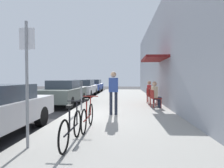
% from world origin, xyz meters
% --- Properties ---
extents(ground_plane, '(60.00, 60.00, 0.00)m').
position_xyz_m(ground_plane, '(0.00, 0.00, 0.00)').
color(ground_plane, '#2D2D30').
extents(sidewalk_slab, '(4.50, 32.00, 0.12)m').
position_xyz_m(sidewalk_slab, '(2.25, 2.00, 0.06)').
color(sidewalk_slab, '#9E9B93').
rests_on(sidewalk_slab, ground_plane).
extents(building_facade, '(1.40, 32.00, 6.05)m').
position_xyz_m(building_facade, '(4.65, 2.01, 3.02)').
color(building_facade, '#999EA8').
rests_on(building_facade, ground_plane).
extents(parked_car_1, '(1.80, 4.40, 1.45)m').
position_xyz_m(parked_car_1, '(-1.10, 3.70, 0.75)').
color(parked_car_1, '#47514C').
rests_on(parked_car_1, ground_plane).
extents(parked_car_2, '(1.80, 4.40, 1.44)m').
position_xyz_m(parked_car_2, '(-1.10, 9.18, 0.74)').
color(parked_car_2, '#B7B7BC').
rests_on(parked_car_2, ground_plane).
extents(parked_car_3, '(1.80, 4.40, 1.44)m').
position_xyz_m(parked_car_3, '(-1.10, 14.50, 0.74)').
color(parked_car_3, navy).
rests_on(parked_car_3, ground_plane).
extents(parking_meter, '(0.12, 0.10, 1.32)m').
position_xyz_m(parking_meter, '(0.45, 1.38, 0.89)').
color(parking_meter, slate).
rests_on(parking_meter, sidewalk_slab).
extents(street_sign, '(0.32, 0.06, 2.60)m').
position_xyz_m(street_sign, '(0.40, -3.38, 1.64)').
color(street_sign, gray).
rests_on(street_sign, sidewalk_slab).
extents(bicycle_0, '(0.46, 1.71, 0.90)m').
position_xyz_m(bicycle_0, '(1.25, -3.13, 0.48)').
color(bicycle_0, black).
rests_on(bicycle_0, sidewalk_slab).
extents(bicycle_1, '(0.46, 1.71, 0.90)m').
position_xyz_m(bicycle_1, '(1.36, -1.85, 0.48)').
color(bicycle_1, black).
rests_on(bicycle_1, sidewalk_slab).
extents(cafe_chair_0, '(0.52, 0.52, 0.87)m').
position_xyz_m(cafe_chair_0, '(3.87, 2.26, 0.62)').
color(cafe_chair_0, maroon).
rests_on(cafe_chair_0, sidewalk_slab).
extents(seated_patron_0, '(0.48, 0.43, 1.29)m').
position_xyz_m(seated_patron_0, '(3.93, 2.28, 0.82)').
color(seated_patron_0, '#232838').
rests_on(seated_patron_0, sidewalk_slab).
extents(cafe_chair_1, '(0.55, 0.55, 0.87)m').
position_xyz_m(cafe_chair_1, '(3.87, 3.26, 0.62)').
color(cafe_chair_1, maroon).
rests_on(cafe_chair_1, sidewalk_slab).
extents(cafe_chair_2, '(0.53, 0.53, 0.87)m').
position_xyz_m(cafe_chair_2, '(3.87, 4.20, 0.62)').
color(cafe_chair_2, maroon).
rests_on(cafe_chair_2, sidewalk_slab).
extents(seated_patron_2, '(0.49, 0.43, 1.29)m').
position_xyz_m(seated_patron_2, '(3.93, 4.18, 0.82)').
color(seated_patron_2, '#232838').
rests_on(seated_patron_2, sidewalk_slab).
extents(pedestrian_standing, '(0.36, 0.22, 1.70)m').
position_xyz_m(pedestrian_standing, '(1.97, 0.34, 1.12)').
color(pedestrian_standing, '#232838').
rests_on(pedestrian_standing, sidewalk_slab).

